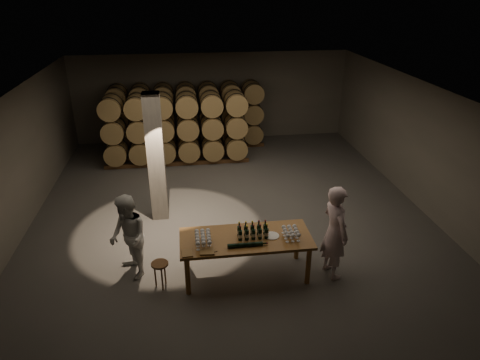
{
  "coord_description": "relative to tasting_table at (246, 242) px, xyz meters",
  "views": [
    {
      "loc": [
        -1.09,
        -9.58,
        5.49
      ],
      "look_at": [
        0.19,
        -0.25,
        1.1
      ],
      "focal_mm": 32.0,
      "sensor_mm": 36.0,
      "label": 1
    }
  ],
  "objects": [
    {
      "name": "room",
      "position": [
        -1.8,
        2.7,
        0.8
      ],
      "size": [
        12.0,
        12.0,
        12.0
      ],
      "color": "#54524F",
      "rests_on": "ground"
    },
    {
      "name": "tasting_table",
      "position": [
        0.0,
        0.0,
        0.0
      ],
      "size": [
        2.6,
        1.1,
        0.9
      ],
      "color": "brown",
      "rests_on": "ground"
    },
    {
      "name": "barrel_stack_back",
      "position": [
        -0.96,
        7.7,
        0.4
      ],
      "size": [
        5.48,
        0.95,
        2.31
      ],
      "color": "brown",
      "rests_on": "ground"
    },
    {
      "name": "barrel_stack_front",
      "position": [
        -1.35,
        6.3,
        0.4
      ],
      "size": [
        4.7,
        0.95,
        2.31
      ],
      "color": "brown",
      "rests_on": "ground"
    },
    {
      "name": "bottle_cluster",
      "position": [
        0.14,
        -0.01,
        0.22
      ],
      "size": [
        0.6,
        0.23,
        0.32
      ],
      "color": "black",
      "rests_on": "tasting_table"
    },
    {
      "name": "lying_bottles",
      "position": [
        -0.05,
        -0.32,
        0.15
      ],
      "size": [
        0.78,
        0.08,
        0.08
      ],
      "color": "black",
      "rests_on": "tasting_table"
    },
    {
      "name": "glass_cluster_left",
      "position": [
        -0.85,
        -0.08,
        0.24
      ],
      "size": [
        0.31,
        0.53,
        0.18
      ],
      "color": "silver",
      "rests_on": "tasting_table"
    },
    {
      "name": "glass_cluster_right",
      "position": [
        0.88,
        -0.1,
        0.23
      ],
      "size": [
        0.31,
        0.42,
        0.18
      ],
      "color": "silver",
      "rests_on": "tasting_table"
    },
    {
      "name": "plate",
      "position": [
        0.52,
        -0.02,
        0.11
      ],
      "size": [
        0.3,
        0.3,
        0.02
      ],
      "primitive_type": "cylinder",
      "color": "white",
      "rests_on": "tasting_table"
    },
    {
      "name": "notebook_near",
      "position": [
        -0.79,
        -0.41,
        0.12
      ],
      "size": [
        0.28,
        0.23,
        0.03
      ],
      "primitive_type": "cube",
      "rotation": [
        0.0,
        0.0,
        -0.06
      ],
      "color": "brown",
      "rests_on": "tasting_table"
    },
    {
      "name": "notebook_corner",
      "position": [
        -1.16,
        -0.4,
        0.12
      ],
      "size": [
        0.22,
        0.27,
        0.02
      ],
      "primitive_type": "cube",
      "rotation": [
        0.0,
        0.0,
        0.08
      ],
      "color": "brown",
      "rests_on": "tasting_table"
    },
    {
      "name": "pen",
      "position": [
        -0.67,
        -0.43,
        0.11
      ],
      "size": [
        0.13,
        0.05,
        0.01
      ],
      "primitive_type": "cylinder",
      "rotation": [
        0.0,
        1.57,
        0.33
      ],
      "color": "black",
      "rests_on": "tasting_table"
    },
    {
      "name": "stool",
      "position": [
        -1.7,
        -0.15,
        -0.34
      ],
      "size": [
        0.33,
        0.33,
        0.56
      ],
      "rotation": [
        0.0,
        0.0,
        0.27
      ],
      "color": "brown",
      "rests_on": "ground"
    },
    {
      "name": "person_man",
      "position": [
        1.75,
        -0.19,
        0.2
      ],
      "size": [
        0.64,
        0.82,
        1.99
      ],
      "primitive_type": "imported",
      "rotation": [
        0.0,
        0.0,
        1.81
      ],
      "color": "silver",
      "rests_on": "ground"
    },
    {
      "name": "person_woman",
      "position": [
        -2.3,
        0.33,
        0.1
      ],
      "size": [
        0.97,
        1.07,
        1.78
      ],
      "primitive_type": "imported",
      "rotation": [
        0.0,
        0.0,
        -1.14
      ],
      "color": "silver",
      "rests_on": "ground"
    }
  ]
}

